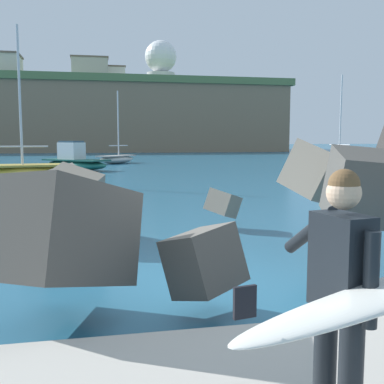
% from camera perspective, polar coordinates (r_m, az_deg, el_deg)
% --- Properties ---
extents(ground_plane, '(400.00, 400.00, 0.00)m').
position_cam_1_polar(ground_plane, '(6.83, 0.43, -12.23)').
color(ground_plane, '#235B7A').
extents(breakwater_jetty, '(31.18, 7.25, 2.53)m').
position_cam_1_polar(breakwater_jetty, '(8.45, -3.37, -1.32)').
color(breakwater_jetty, gray).
rests_on(breakwater_jetty, ground).
extents(surfer_with_board, '(2.12, 1.32, 1.78)m').
position_cam_1_polar(surfer_with_board, '(3.02, 19.53, -11.51)').
color(surfer_with_board, black).
rests_on(surfer_with_board, walkway_path).
extents(boat_near_left, '(4.34, 2.40, 7.67)m').
position_cam_1_polar(boat_near_left, '(24.54, -19.30, 2.28)').
color(boat_near_left, '#EAC64C').
rests_on(boat_near_left, ground).
extents(boat_mid_centre, '(4.16, 4.64, 6.56)m').
position_cam_1_polar(boat_mid_centre, '(43.00, -9.24, 4.06)').
color(boat_mid_centre, beige).
rests_on(boat_mid_centre, ground).
extents(boat_mid_right, '(3.08, 4.46, 7.58)m').
position_cam_1_polar(boat_mid_right, '(41.98, 17.30, 3.87)').
color(boat_mid_right, beige).
rests_on(boat_mid_right, ground).
extents(boat_far_left, '(5.31, 5.12, 2.09)m').
position_cam_1_polar(boat_far_left, '(34.04, -14.14, 3.65)').
color(boat_far_left, '#1E6656').
rests_on(boat_far_left, ground).
extents(mooring_buoy_inner, '(0.44, 0.44, 0.44)m').
position_cam_1_polar(mooring_buoy_inner, '(19.02, 15.91, 0.27)').
color(mooring_buoy_inner, yellow).
rests_on(mooring_buoy_inner, ground).
extents(headland_bluff, '(74.71, 32.77, 12.74)m').
position_cam_1_polar(headland_bluff, '(93.61, -13.70, 8.86)').
color(headland_bluff, '#847056').
rests_on(headland_bluff, ground).
extents(radar_dome, '(6.32, 6.32, 9.07)m').
position_cam_1_polar(radar_dome, '(96.88, -3.85, 15.54)').
color(radar_dome, silver).
rests_on(radar_dome, headland_bluff).
extents(station_building_west, '(7.37, 4.38, 5.76)m').
position_cam_1_polar(station_building_west, '(98.26, -12.40, 14.18)').
color(station_building_west, '#B2ADA3').
rests_on(station_building_west, headland_bluff).
extents(station_building_central, '(7.05, 4.57, 4.51)m').
position_cam_1_polar(station_building_central, '(101.23, -10.21, 13.64)').
color(station_building_central, silver).
rests_on(station_building_central, headland_bluff).
extents(station_building_annex, '(6.13, 6.78, 3.92)m').
position_cam_1_polar(station_building_annex, '(88.50, -22.20, 14.13)').
color(station_building_annex, beige).
rests_on(station_building_annex, headland_bluff).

